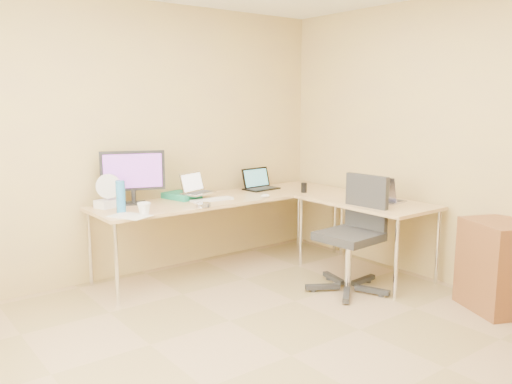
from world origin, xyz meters
TOP-DOWN VIEW (x-y plane):
  - floor at (0.00, 0.00)m, footprint 4.50×4.50m
  - wall_back at (0.00, 2.25)m, footprint 4.50×0.00m
  - wall_right at (2.10, 0.00)m, footprint 0.00×4.50m
  - desk_main at (0.72, 1.85)m, footprint 2.65×0.70m
  - desk_return at (1.70, 0.85)m, footprint 0.70×1.30m
  - monitor at (-0.15, 2.05)m, footprint 0.61×0.37m
  - book_stack at (0.35, 2.03)m, footprint 0.31×0.38m
  - laptop_center at (0.45, 1.89)m, footprint 0.38×0.33m
  - laptop_black at (1.30, 1.98)m, footprint 0.39×0.30m
  - keyboard at (0.52, 1.76)m, footprint 0.43×0.15m
  - mouse at (1.03, 1.57)m, footprint 0.11×0.08m
  - mug at (-0.28, 1.55)m, footprint 0.14×0.14m
  - cd_stack at (0.30, 1.55)m, footprint 0.13×0.13m
  - water_bottle at (-0.39, 1.77)m, footprint 0.08×0.08m
  - papers at (-0.40, 1.58)m, footprint 0.34×0.38m
  - white_box at (-0.40, 2.05)m, footprint 0.24×0.20m
  - desk_fan at (-0.40, 2.05)m, footprint 0.28×0.28m
  - black_cup at (1.53, 1.55)m, footprint 0.08×0.08m
  - laptop_return at (1.81, 0.68)m, footprint 0.34×0.28m
  - office_chair at (1.22, 0.63)m, footprint 0.67×0.67m
  - cabinet at (1.85, -0.40)m, footprint 0.61×0.66m

SIDE VIEW (x-z plane):
  - floor at x=0.00m, z-range 0.00..0.00m
  - cabinet at x=1.85m, z-range -0.01..0.73m
  - desk_main at x=0.72m, z-range 0.00..0.73m
  - desk_return at x=1.70m, z-range 0.00..0.73m
  - office_chair at x=1.22m, z-range -0.02..1.02m
  - papers at x=-0.40m, z-range 0.73..0.74m
  - keyboard at x=0.52m, z-range 0.73..0.75m
  - cd_stack at x=0.30m, z-range 0.73..0.76m
  - mouse at x=1.03m, z-range 0.73..0.77m
  - book_stack at x=0.35m, z-range 0.73..0.79m
  - white_box at x=-0.40m, z-range 0.73..0.80m
  - black_cup at x=1.53m, z-range 0.73..0.83m
  - mug at x=-0.28m, z-range 0.73..0.84m
  - laptop_return at x=1.81m, z-range 0.73..0.93m
  - laptop_black at x=1.30m, z-range 0.73..0.96m
  - water_bottle at x=-0.39m, z-range 0.73..1.01m
  - desk_fan at x=-0.40m, z-range 0.73..1.01m
  - laptop_center at x=0.45m, z-range 0.79..0.99m
  - monitor at x=-0.15m, z-range 0.73..1.23m
  - wall_back at x=0.00m, z-range -0.95..3.55m
  - wall_right at x=2.10m, z-range -0.95..3.55m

